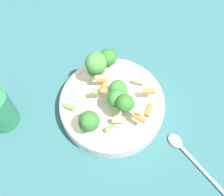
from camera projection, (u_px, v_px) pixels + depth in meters
The scene contains 4 objects.
ground_plane at pixel (112, 109), 0.72m from camera, with size 3.00×3.00×0.00m, color #2D6066.
bowl at pixel (112, 105), 0.70m from camera, with size 0.24×0.24×0.04m.
pasta_salad at pixel (106, 89), 0.65m from camera, with size 0.20×0.18×0.09m.
spoon at pixel (188, 154), 0.67m from camera, with size 0.13×0.15×0.01m.
Camera 1 is at (-0.01, 0.31, 0.65)m, focal length 50.00 mm.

